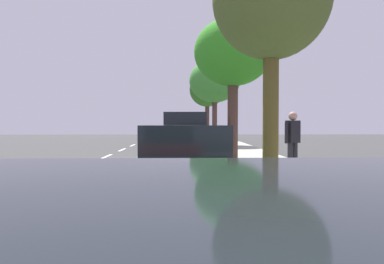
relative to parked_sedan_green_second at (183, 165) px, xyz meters
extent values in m
plane|color=#363636|center=(-0.98, 8.76, -0.75)|extent=(66.66, 66.66, 0.00)
cube|color=#A2A293|center=(2.71, 8.76, -0.69)|extent=(3.12, 41.66, 0.12)
cube|color=gray|center=(1.07, 8.76, -0.69)|extent=(0.16, 41.66, 0.12)
cube|color=white|center=(-3.61, 1.63, -0.75)|extent=(0.14, 2.20, 0.01)
cube|color=white|center=(-3.61, 5.83, -0.75)|extent=(0.14, 2.20, 0.01)
cube|color=white|center=(-3.61, 10.03, -0.75)|extent=(0.14, 2.20, 0.01)
cube|color=white|center=(-3.61, 14.23, -0.75)|extent=(0.14, 2.20, 0.01)
cube|color=white|center=(-3.61, 18.43, -0.75)|extent=(0.14, 2.20, 0.01)
cube|color=white|center=(-3.61, 22.63, -0.75)|extent=(0.14, 2.20, 0.01)
cube|color=white|center=(-3.61, 26.83, -0.75)|extent=(0.14, 2.20, 0.01)
cube|color=white|center=(-0.40, 8.76, -0.75)|extent=(0.12, 41.66, 0.01)
cube|color=#1E512D|center=(0.00, 0.00, -0.15)|extent=(1.96, 4.48, 0.64)
cube|color=black|center=(0.00, 0.00, 0.47)|extent=(1.65, 2.17, 0.60)
cylinder|color=black|center=(0.74, 1.40, -0.42)|extent=(0.25, 0.67, 0.66)
cylinder|color=black|center=(-0.87, 1.32, -0.42)|extent=(0.25, 0.67, 0.66)
cylinder|color=black|center=(0.87, -1.32, -0.42)|extent=(0.25, 0.67, 0.66)
cylinder|color=black|center=(-0.74, -1.40, -0.42)|extent=(0.25, 0.67, 0.66)
cube|color=black|center=(0.08, 8.67, 0.03)|extent=(2.04, 4.75, 0.90)
cube|color=black|center=(0.08, 8.67, 0.86)|extent=(1.76, 3.15, 0.76)
cylinder|color=black|center=(1.00, 10.10, -0.37)|extent=(0.24, 0.77, 0.76)
cylinder|color=black|center=(-0.75, 10.15, -0.37)|extent=(0.24, 0.77, 0.76)
cylinder|color=black|center=(0.91, 7.19, -0.37)|extent=(0.24, 0.77, 0.76)
cylinder|color=black|center=(-0.83, 7.24, -0.37)|extent=(0.24, 0.77, 0.76)
cube|color=tan|center=(0.04, 18.51, 0.03)|extent=(2.09, 4.77, 0.90)
cube|color=black|center=(0.04, 18.51, 0.86)|extent=(1.80, 3.17, 0.76)
cylinder|color=black|center=(0.97, 19.93, -0.37)|extent=(0.25, 0.77, 0.76)
cylinder|color=black|center=(-0.77, 20.00, -0.37)|extent=(0.25, 0.77, 0.76)
cylinder|color=black|center=(0.86, 17.02, -0.37)|extent=(0.25, 0.77, 0.76)
cylinder|color=black|center=(-0.89, 17.09, -0.37)|extent=(0.25, 0.77, 0.76)
cube|color=#B7BABF|center=(0.09, 24.79, -0.15)|extent=(1.89, 4.45, 0.64)
cube|color=black|center=(0.09, 24.79, 0.47)|extent=(1.61, 2.14, 0.60)
cylinder|color=black|center=(0.94, 26.13, -0.42)|extent=(0.24, 0.67, 0.66)
cylinder|color=black|center=(-0.68, 26.18, -0.42)|extent=(0.24, 0.67, 0.66)
cylinder|color=black|center=(0.86, 23.41, -0.42)|extent=(0.24, 0.67, 0.66)
cylinder|color=black|center=(-0.76, 23.46, -0.42)|extent=(0.24, 0.67, 0.66)
torus|color=black|center=(0.11, 14.39, -0.39)|extent=(0.71, 0.25, 0.73)
torus|color=black|center=(1.10, 14.10, -0.39)|extent=(0.71, 0.25, 0.73)
cylinder|color=#197233|center=(0.48, 14.28, -0.30)|extent=(0.63, 0.22, 0.54)
cylinder|color=#197233|center=(0.83, 14.18, -0.31)|extent=(0.14, 0.07, 0.50)
cylinder|color=#197233|center=(0.53, 14.27, -0.05)|extent=(0.71, 0.24, 0.05)
cylinder|color=#197233|center=(0.94, 14.15, -0.47)|extent=(0.35, 0.13, 0.20)
cylinder|color=#197233|center=(0.99, 14.13, -0.22)|extent=(0.26, 0.11, 0.35)
cylinder|color=#197233|center=(0.14, 14.38, -0.21)|extent=(0.12, 0.07, 0.35)
cube|color=black|center=(0.88, 14.17, -0.02)|extent=(0.26, 0.16, 0.05)
cylinder|color=black|center=(0.18, 14.37, 0.02)|extent=(0.16, 0.45, 0.03)
cylinder|color=#C6B284|center=(0.81, 13.90, -0.36)|extent=(0.15, 0.15, 0.79)
cylinder|color=#C6B284|center=(0.80, 13.70, -0.36)|extent=(0.15, 0.15, 0.79)
cube|color=white|center=(0.80, 13.80, 0.32)|extent=(0.24, 0.38, 0.56)
cylinder|color=white|center=(0.81, 14.06, 0.29)|extent=(0.10, 0.10, 0.53)
cylinder|color=white|center=(0.80, 13.54, 0.29)|extent=(0.10, 0.10, 0.53)
sphere|color=tan|center=(0.80, 13.80, 0.70)|extent=(0.22, 0.22, 0.22)
sphere|color=navy|center=(0.80, 13.80, 0.74)|extent=(0.25, 0.25, 0.25)
cube|color=black|center=(1.00, 13.79, 0.34)|extent=(0.19, 0.30, 0.44)
cylinder|color=brown|center=(1.98, 1.31, 1.13)|extent=(0.36, 0.36, 3.52)
cylinder|color=#51372E|center=(1.98, 7.91, 1.10)|extent=(0.43, 0.43, 3.45)
ellipsoid|color=#338F23|center=(1.98, 7.91, 3.69)|extent=(3.16, 3.16, 2.76)
cylinder|color=#4E332E|center=(1.98, 17.06, 1.01)|extent=(0.33, 0.33, 3.28)
ellipsoid|color=#3D8833|center=(1.98, 17.06, 3.57)|extent=(3.33, 3.33, 2.84)
cylinder|color=#49342A|center=(1.98, 25.16, 1.13)|extent=(0.37, 0.37, 3.52)
ellipsoid|color=#2D661F|center=(1.98, 25.16, 3.75)|extent=(3.12, 3.12, 3.04)
cylinder|color=black|center=(3.16, 3.35, -0.19)|extent=(0.15, 0.15, 0.88)
cylinder|color=black|center=(3.00, 3.24, -0.19)|extent=(0.15, 0.15, 0.88)
cube|color=black|center=(3.08, 3.29, 0.57)|extent=(0.44, 0.40, 0.62)
cylinder|color=black|center=(3.30, 3.44, 0.54)|extent=(0.10, 0.10, 0.59)
cylinder|color=black|center=(2.86, 3.15, 0.54)|extent=(0.10, 0.10, 0.59)
sphere|color=tan|center=(3.08, 3.29, 1.00)|extent=(0.25, 0.25, 0.25)
camera|label=1|loc=(0.04, -6.94, 0.81)|focal=34.14mm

